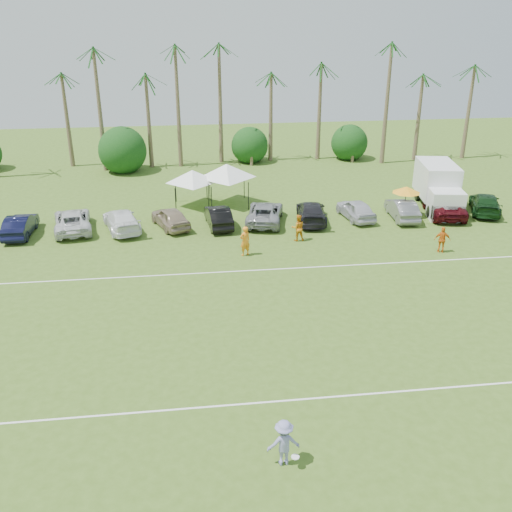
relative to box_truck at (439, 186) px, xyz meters
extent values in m
plane|color=#3E5E1C|center=(-18.32, -23.38, -1.75)|extent=(120.00, 120.00, 0.00)
cube|color=white|center=(-18.32, -21.38, -1.75)|extent=(80.00, 0.10, 0.01)
cube|color=white|center=(-18.32, -9.38, -1.75)|extent=(80.00, 0.10, 0.01)
cone|color=brown|center=(-30.32, 14.62, 3.25)|extent=(0.44, 0.44, 10.00)
cone|color=brown|center=(-26.32, 14.62, 3.75)|extent=(0.44, 0.44, 11.00)
cone|color=brown|center=(-22.32, 14.62, 2.25)|extent=(0.44, 0.44, 8.00)
cone|color=brown|center=(-18.32, 14.62, 2.75)|extent=(0.44, 0.44, 9.00)
cone|color=brown|center=(-14.32, 14.62, 3.25)|extent=(0.44, 0.44, 10.00)
cone|color=brown|center=(-10.32, 14.62, 3.75)|extent=(0.44, 0.44, 11.00)
cone|color=brown|center=(-5.32, 14.62, 2.25)|extent=(0.44, 0.44, 8.00)
cone|color=brown|center=(-0.32, 14.62, 2.75)|extent=(0.44, 0.44, 9.00)
cone|color=brown|center=(4.68, 14.62, 3.25)|extent=(0.44, 0.44, 10.00)
cone|color=brown|center=(8.68, 14.62, 3.75)|extent=(0.44, 0.44, 11.00)
cylinder|color=brown|center=(-24.32, 15.62, -1.05)|extent=(0.30, 0.30, 1.40)
sphere|color=#103912|center=(-24.32, 15.62, 0.05)|extent=(4.00, 4.00, 4.00)
cylinder|color=brown|center=(-12.32, 15.62, -1.05)|extent=(0.30, 0.30, 1.40)
sphere|color=#103912|center=(-12.32, 15.62, 0.05)|extent=(4.00, 4.00, 4.00)
cylinder|color=brown|center=(-2.32, 15.62, -1.05)|extent=(0.30, 0.30, 1.40)
sphere|color=#103912|center=(-2.32, 15.62, 0.05)|extent=(4.00, 4.00, 4.00)
imported|color=orange|center=(-15.32, -7.10, -0.82)|extent=(0.81, 0.69, 1.87)
imported|color=orange|center=(-11.66, -5.11, -0.87)|extent=(0.87, 0.68, 1.76)
imported|color=orange|center=(-3.22, -8.15, -0.93)|extent=(1.04, 0.67, 1.65)
cube|color=white|center=(0.13, 0.79, 0.28)|extent=(3.22, 4.92, 2.48)
cube|color=white|center=(-0.41, -2.35, -0.71)|extent=(2.56, 2.15, 2.09)
cube|color=black|center=(-0.53, -3.08, -1.01)|extent=(2.30, 0.68, 0.99)
cube|color=#E5590C|center=(1.37, 0.57, -0.16)|extent=(0.29, 1.57, 0.89)
cylinder|color=black|center=(-1.35, -1.98, -1.31)|extent=(0.45, 0.93, 0.89)
cylinder|color=black|center=(0.61, -2.32, -1.31)|extent=(0.45, 0.93, 0.89)
cylinder|color=black|center=(-0.64, 2.13, -1.31)|extent=(0.45, 0.93, 0.89)
cylinder|color=black|center=(1.32, 1.79, -1.31)|extent=(0.45, 0.93, 0.89)
cylinder|color=black|center=(-19.51, 1.45, -0.81)|extent=(0.06, 0.06, 1.89)
cylinder|color=black|center=(-16.87, 1.45, -0.81)|extent=(0.06, 0.06, 1.89)
cylinder|color=black|center=(-19.51, 4.09, -0.81)|extent=(0.06, 0.06, 1.89)
cylinder|color=black|center=(-16.87, 4.09, -0.81)|extent=(0.06, 0.06, 1.89)
pyramid|color=white|center=(-18.19, 2.77, 1.09)|extent=(4.09, 4.09, 0.95)
cylinder|color=black|center=(-17.08, 1.52, -0.70)|extent=(0.06, 0.06, 2.11)
cylinder|color=black|center=(-14.12, 1.52, -0.70)|extent=(0.06, 0.06, 2.11)
cylinder|color=black|center=(-17.08, 4.49, -0.70)|extent=(0.06, 0.06, 2.11)
cylinder|color=black|center=(-14.12, 4.49, -0.70)|extent=(0.06, 0.06, 2.11)
pyramid|color=white|center=(-15.60, 3.00, 1.41)|extent=(4.56, 4.56, 1.05)
cylinder|color=black|center=(-3.10, -1.47, -0.74)|extent=(0.05, 0.05, 2.02)
cone|color=orange|center=(-3.10, -1.47, 0.27)|extent=(2.02, 2.02, 0.46)
imported|color=#8485BC|center=(-15.96, -24.60, -0.91)|extent=(1.13, 0.69, 1.69)
cylinder|color=white|center=(-15.61, -24.87, -1.29)|extent=(0.27, 0.27, 0.03)
imported|color=black|center=(-29.74, -1.86, -1.05)|extent=(1.51, 4.28, 1.41)
imported|color=silver|center=(-26.45, -1.35, -1.05)|extent=(3.19, 5.40, 1.41)
imported|color=white|center=(-23.16, -1.69, -1.05)|extent=(3.24, 5.21, 1.41)
imported|color=tan|center=(-19.87, -1.59, -1.05)|extent=(3.07, 4.45, 1.41)
imported|color=black|center=(-16.59, -1.76, -1.05)|extent=(1.89, 4.40, 1.41)
imported|color=gray|center=(-13.30, -1.42, -1.05)|extent=(3.41, 5.46, 1.41)
imported|color=black|center=(-10.01, -1.63, -1.05)|extent=(2.66, 5.09, 1.41)
imported|color=silver|center=(-6.72, -1.47, -1.05)|extent=(2.21, 4.32, 1.41)
imported|color=slate|center=(-3.43, -1.87, -1.05)|extent=(1.77, 4.36, 1.41)
imported|color=#490C13|center=(-0.15, -1.60, -1.05)|extent=(3.22, 5.41, 1.41)
imported|color=black|center=(3.14, -1.33, -1.05)|extent=(3.67, 5.24, 1.41)
camera|label=1|loc=(-18.69, -38.97, 12.05)|focal=40.00mm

